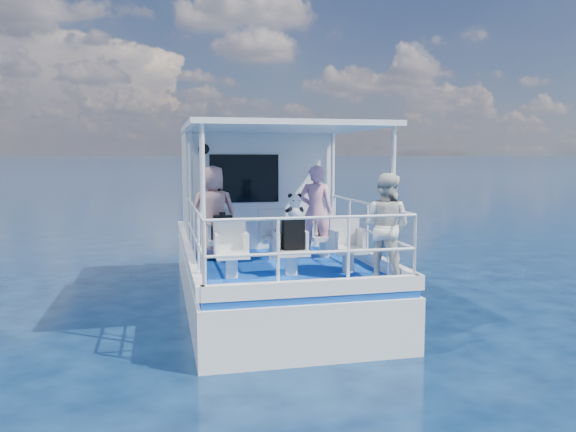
% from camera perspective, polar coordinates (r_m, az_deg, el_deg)
% --- Properties ---
extents(ground, '(2000.00, 2000.00, 0.00)m').
position_cam_1_polar(ground, '(9.75, -1.15, -9.80)').
color(ground, black).
rests_on(ground, ground).
extents(hull, '(3.00, 7.00, 1.60)m').
position_cam_1_polar(hull, '(10.70, -2.24, -8.35)').
color(hull, white).
rests_on(hull, ground).
extents(deck, '(2.90, 6.90, 0.10)m').
position_cam_1_polar(deck, '(10.52, -2.26, -3.86)').
color(deck, '#0B3BA0').
rests_on(deck, hull).
extents(cabin, '(2.85, 2.00, 2.20)m').
position_cam_1_polar(cabin, '(11.66, -3.46, 2.82)').
color(cabin, white).
rests_on(cabin, deck).
extents(canopy, '(3.00, 3.20, 0.08)m').
position_cam_1_polar(canopy, '(9.19, -0.93, 9.02)').
color(canopy, white).
rests_on(canopy, cabin).
extents(canopy_posts, '(2.77, 2.97, 2.20)m').
position_cam_1_polar(canopy_posts, '(9.16, -0.86, 1.89)').
color(canopy_posts, white).
rests_on(canopy_posts, deck).
extents(railings, '(2.84, 3.59, 1.00)m').
position_cam_1_polar(railings, '(8.91, -0.42, -2.12)').
color(railings, white).
rests_on(railings, deck).
extents(seat_port_fwd, '(0.48, 0.46, 0.38)m').
position_cam_1_polar(seat_port_fwd, '(9.57, -6.70, -3.46)').
color(seat_port_fwd, silver).
rests_on(seat_port_fwd, deck).
extents(seat_center_fwd, '(0.48, 0.46, 0.38)m').
position_cam_1_polar(seat_center_fwd, '(9.70, -1.40, -3.28)').
color(seat_center_fwd, silver).
rests_on(seat_center_fwd, deck).
extents(seat_stbd_fwd, '(0.48, 0.46, 0.38)m').
position_cam_1_polar(seat_stbd_fwd, '(9.92, 3.71, -3.08)').
color(seat_stbd_fwd, silver).
rests_on(seat_stbd_fwd, deck).
extents(seat_port_aft, '(0.48, 0.46, 0.38)m').
position_cam_1_polar(seat_port_aft, '(8.30, -5.73, -4.94)').
color(seat_port_aft, silver).
rests_on(seat_port_aft, deck).
extents(seat_center_aft, '(0.48, 0.46, 0.38)m').
position_cam_1_polar(seat_center_aft, '(8.45, 0.35, -4.70)').
color(seat_center_aft, silver).
rests_on(seat_center_aft, deck).
extents(seat_stbd_aft, '(0.48, 0.46, 0.38)m').
position_cam_1_polar(seat_stbd_aft, '(8.70, 6.15, -4.43)').
color(seat_stbd_aft, silver).
rests_on(seat_stbd_aft, deck).
extents(passenger_port_fwd, '(0.66, 0.52, 1.61)m').
position_cam_1_polar(passenger_port_fwd, '(9.70, -7.61, 0.34)').
color(passenger_port_fwd, tan).
rests_on(passenger_port_fwd, deck).
extents(passenger_stbd_fwd, '(0.68, 0.56, 1.62)m').
position_cam_1_polar(passenger_stbd_fwd, '(9.84, 2.84, 0.48)').
color(passenger_stbd_fwd, pink).
rests_on(passenger_stbd_fwd, deck).
extents(passenger_stbd_aft, '(0.94, 0.94, 1.54)m').
position_cam_1_polar(passenger_stbd_aft, '(8.18, 9.88, -1.07)').
color(passenger_stbd_aft, silver).
rests_on(passenger_stbd_aft, deck).
extents(backpack_port, '(0.31, 0.17, 0.40)m').
position_cam_1_polar(backpack_port, '(9.46, -6.65, -1.17)').
color(backpack_port, black).
rests_on(backpack_port, seat_port_fwd).
extents(backpack_center, '(0.32, 0.18, 0.48)m').
position_cam_1_polar(backpack_center, '(8.39, 0.54, -1.83)').
color(backpack_center, black).
rests_on(backpack_center, seat_center_aft).
extents(compact_camera, '(0.10, 0.06, 0.06)m').
position_cam_1_polar(compact_camera, '(9.43, -6.70, 0.23)').
color(compact_camera, black).
rests_on(compact_camera, backpack_port).
extents(panda, '(0.24, 0.20, 0.37)m').
position_cam_1_polar(panda, '(8.33, 0.69, 1.03)').
color(panda, white).
rests_on(panda, backpack_center).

